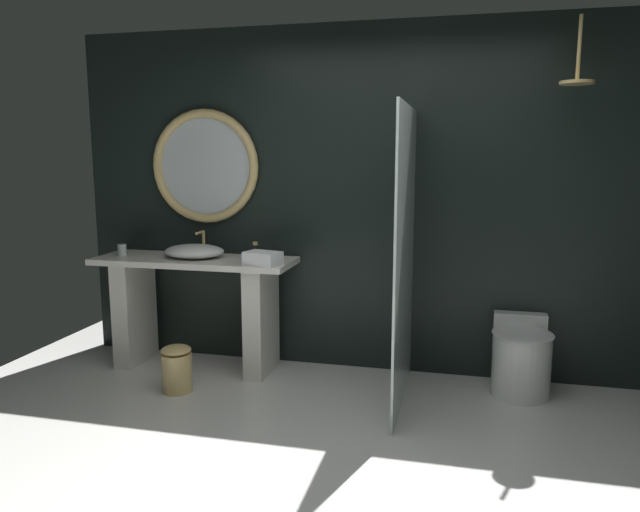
{
  "coord_description": "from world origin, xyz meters",
  "views": [
    {
      "loc": [
        0.64,
        -2.63,
        1.65
      ],
      "look_at": [
        -0.18,
        0.73,
        1.07
      ],
      "focal_mm": 33.89,
      "sensor_mm": 36.0,
      "label": 1
    }
  ],
  "objects_px": {
    "rain_shower_head": "(577,76)",
    "folded_hand_towel": "(263,258)",
    "toilet": "(521,357)",
    "tumbler_cup": "(122,250)",
    "waste_bin": "(177,368)",
    "round_wall_mirror": "(205,166)",
    "vessel_sink": "(194,251)",
    "soap_dispenser": "(255,252)"
  },
  "relations": [
    {
      "from": "vessel_sink",
      "to": "folded_hand_towel",
      "type": "xyz_separation_m",
      "value": [
        0.61,
        -0.17,
        -0.0
      ]
    },
    {
      "from": "vessel_sink",
      "to": "waste_bin",
      "type": "bearing_deg",
      "value": -80.95
    },
    {
      "from": "round_wall_mirror",
      "to": "toilet",
      "type": "height_order",
      "value": "round_wall_mirror"
    },
    {
      "from": "waste_bin",
      "to": "tumbler_cup",
      "type": "bearing_deg",
      "value": 144.92
    },
    {
      "from": "rain_shower_head",
      "to": "folded_hand_towel",
      "type": "height_order",
      "value": "rain_shower_head"
    },
    {
      "from": "toilet",
      "to": "tumbler_cup",
      "type": "bearing_deg",
      "value": -178.49
    },
    {
      "from": "round_wall_mirror",
      "to": "rain_shower_head",
      "type": "relative_size",
      "value": 2.13
    },
    {
      "from": "waste_bin",
      "to": "rain_shower_head",
      "type": "bearing_deg",
      "value": 10.56
    },
    {
      "from": "tumbler_cup",
      "to": "waste_bin",
      "type": "xyz_separation_m",
      "value": [
        0.68,
        -0.47,
        -0.74
      ]
    },
    {
      "from": "tumbler_cup",
      "to": "toilet",
      "type": "xyz_separation_m",
      "value": [
        3.02,
        0.08,
        -0.65
      ]
    },
    {
      "from": "round_wall_mirror",
      "to": "toilet",
      "type": "xyz_separation_m",
      "value": [
        2.42,
        -0.2,
        -1.3
      ]
    },
    {
      "from": "toilet",
      "to": "round_wall_mirror",
      "type": "bearing_deg",
      "value": 175.25
    },
    {
      "from": "vessel_sink",
      "to": "soap_dispenser",
      "type": "height_order",
      "value": "vessel_sink"
    },
    {
      "from": "vessel_sink",
      "to": "folded_hand_towel",
      "type": "height_order",
      "value": "vessel_sink"
    },
    {
      "from": "tumbler_cup",
      "to": "round_wall_mirror",
      "type": "height_order",
      "value": "round_wall_mirror"
    },
    {
      "from": "waste_bin",
      "to": "folded_hand_towel",
      "type": "height_order",
      "value": "folded_hand_towel"
    },
    {
      "from": "tumbler_cup",
      "to": "rain_shower_head",
      "type": "height_order",
      "value": "rain_shower_head"
    },
    {
      "from": "vessel_sink",
      "to": "rain_shower_head",
      "type": "relative_size",
      "value": 1.11
    },
    {
      "from": "vessel_sink",
      "to": "soap_dispenser",
      "type": "distance_m",
      "value": 0.48
    },
    {
      "from": "waste_bin",
      "to": "folded_hand_towel",
      "type": "distance_m",
      "value": 0.98
    },
    {
      "from": "tumbler_cup",
      "to": "folded_hand_towel",
      "type": "bearing_deg",
      "value": -6.06
    },
    {
      "from": "soap_dispenser",
      "to": "rain_shower_head",
      "type": "height_order",
      "value": "rain_shower_head"
    },
    {
      "from": "toilet",
      "to": "waste_bin",
      "type": "distance_m",
      "value": 2.41
    },
    {
      "from": "vessel_sink",
      "to": "toilet",
      "type": "bearing_deg",
      "value": 0.89
    },
    {
      "from": "toilet",
      "to": "soap_dispenser",
      "type": "bearing_deg",
      "value": -179.87
    },
    {
      "from": "waste_bin",
      "to": "folded_hand_towel",
      "type": "relative_size",
      "value": 1.35
    },
    {
      "from": "rain_shower_head",
      "to": "toilet",
      "type": "relative_size",
      "value": 0.71
    },
    {
      "from": "toilet",
      "to": "folded_hand_towel",
      "type": "xyz_separation_m",
      "value": [
        -1.81,
        -0.21,
        0.66
      ]
    },
    {
      "from": "rain_shower_head",
      "to": "waste_bin",
      "type": "distance_m",
      "value": 3.27
    },
    {
      "from": "round_wall_mirror",
      "to": "rain_shower_head",
      "type": "xyz_separation_m",
      "value": [
        2.65,
        -0.28,
        0.58
      ]
    },
    {
      "from": "vessel_sink",
      "to": "toilet",
      "type": "height_order",
      "value": "vessel_sink"
    },
    {
      "from": "toilet",
      "to": "vessel_sink",
      "type": "bearing_deg",
      "value": -179.11
    },
    {
      "from": "waste_bin",
      "to": "folded_hand_towel",
      "type": "xyz_separation_m",
      "value": [
        0.53,
        0.35,
        0.75
      ]
    },
    {
      "from": "toilet",
      "to": "waste_bin",
      "type": "bearing_deg",
      "value": -166.68
    },
    {
      "from": "tumbler_cup",
      "to": "soap_dispenser",
      "type": "height_order",
      "value": "soap_dispenser"
    },
    {
      "from": "vessel_sink",
      "to": "waste_bin",
      "type": "xyz_separation_m",
      "value": [
        0.08,
        -0.52,
        -0.75
      ]
    },
    {
      "from": "soap_dispenser",
      "to": "toilet",
      "type": "distance_m",
      "value": 2.05
    },
    {
      "from": "waste_bin",
      "to": "folded_hand_towel",
      "type": "bearing_deg",
      "value": 33.27
    },
    {
      "from": "rain_shower_head",
      "to": "waste_bin",
      "type": "height_order",
      "value": "rain_shower_head"
    },
    {
      "from": "soap_dispenser",
      "to": "round_wall_mirror",
      "type": "bearing_deg",
      "value": 156.84
    },
    {
      "from": "tumbler_cup",
      "to": "waste_bin",
      "type": "bearing_deg",
      "value": -35.08
    },
    {
      "from": "tumbler_cup",
      "to": "toilet",
      "type": "distance_m",
      "value": 3.09
    }
  ]
}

